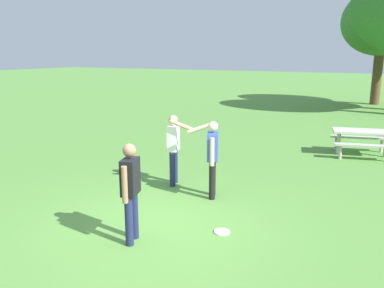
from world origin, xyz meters
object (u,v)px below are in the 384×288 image
person_catcher (174,144)px  person_thrower (131,187)px  frisbee (222,232)px  person_bystander (212,153)px  tree_tall_left (383,22)px  picnic_table_near (363,137)px

person_catcher → person_thrower: bearing=-73.1°
person_thrower → frisbee: 1.79m
person_bystander → tree_tall_left: 19.32m
person_catcher → picnic_table_near: 6.13m
frisbee → tree_tall_left: size_ratio=0.04×
person_thrower → picnic_table_near: bearing=70.5°
picnic_table_near → frisbee: bearing=-103.1°
person_catcher → tree_tall_left: size_ratio=0.24×
person_catcher → tree_tall_left: (3.08, 18.50, 3.77)m
person_catcher → picnic_table_near: bearing=53.9°
frisbee → tree_tall_left: tree_tall_left is taller
frisbee → person_bystander: bearing=121.0°
person_thrower → tree_tall_left: bearing=84.1°
tree_tall_left → person_bystander: bearing=-95.9°
person_thrower → tree_tall_left: size_ratio=0.24×
person_bystander → person_catcher: bearing=162.8°
person_bystander → frisbee: bearing=-59.0°
picnic_table_near → person_catcher: bearing=-126.1°
person_catcher → tree_tall_left: bearing=80.6°
person_thrower → tree_tall_left: tree_tall_left is taller
person_bystander → tree_tall_left: tree_tall_left is taller
person_bystander → tree_tall_left: size_ratio=0.24×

